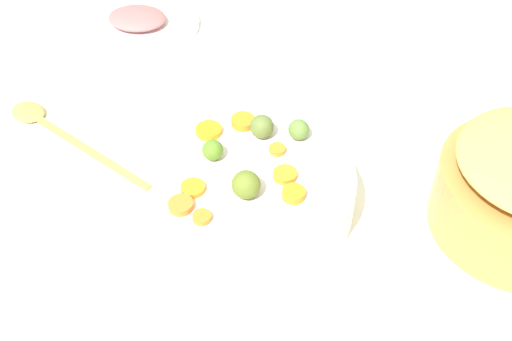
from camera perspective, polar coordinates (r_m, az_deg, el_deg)
name	(u,v)px	position (r m, az deg, el deg)	size (l,w,h in m)	color
tabletop	(266,195)	(1.04, 0.83, -2.11)	(2.40, 2.40, 0.02)	white
serving_bowl_carrots	(256,193)	(0.98, 0.00, -1.89)	(0.29, 0.29, 0.07)	white
carrot_slice_0	(243,122)	(1.03, -1.10, 4.19)	(0.04, 0.04, 0.01)	orange
carrot_slice_1	(285,175)	(0.95, 2.49, -0.36)	(0.03, 0.03, 0.01)	orange
carrot_slice_2	(209,131)	(1.02, -4.05, 3.41)	(0.04, 0.04, 0.01)	orange
carrot_slice_3	(202,217)	(0.90, -4.62, -3.99)	(0.03, 0.03, 0.01)	orange
carrot_slice_4	(277,149)	(0.99, 1.82, 1.80)	(0.03, 0.03, 0.01)	orange
carrot_slice_5	(181,205)	(0.91, -6.43, -2.95)	(0.03, 0.03, 0.01)	orange
carrot_slice_6	(193,188)	(0.94, -5.40, -1.50)	(0.03, 0.03, 0.01)	orange
carrot_slice_7	(294,194)	(0.92, 3.23, -1.99)	(0.03, 0.03, 0.01)	orange
brussels_sprout_0	(213,150)	(0.97, -3.71, 1.76)	(0.03, 0.03, 0.03)	#547C24
brussels_sprout_1	(299,130)	(1.00, 3.66, 3.50)	(0.03, 0.03, 0.03)	olive
brussels_sprout_2	(261,127)	(1.00, 0.45, 3.76)	(0.04, 0.04, 0.04)	#5A6B31
brussels_sprout_3	(246,185)	(0.91, -0.86, -1.21)	(0.04, 0.04, 0.04)	#5F7026
wooden_spoon	(50,126)	(1.19, -17.13, 3.64)	(0.25, 0.25, 0.01)	#B68A48
ham_plate	(148,24)	(1.40, -9.20, 12.18)	(0.21, 0.21, 0.01)	white
ham_slice_main	(137,18)	(1.39, -10.11, 12.67)	(0.12, 0.09, 0.02)	#BE6062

